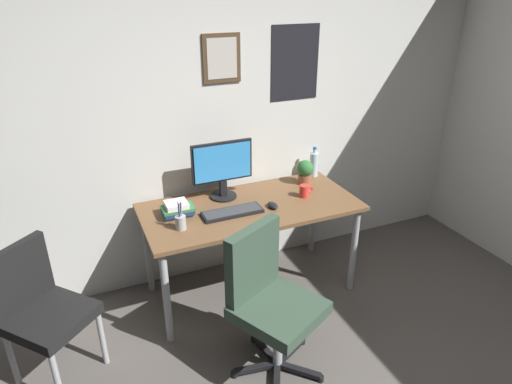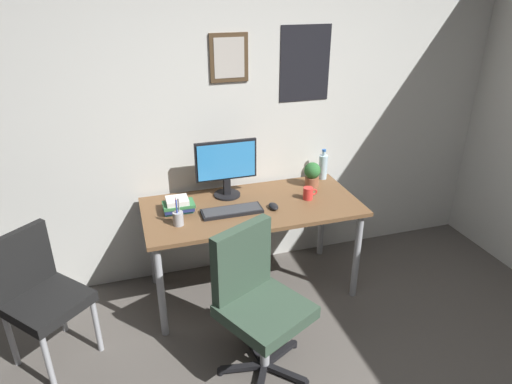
% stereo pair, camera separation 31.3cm
% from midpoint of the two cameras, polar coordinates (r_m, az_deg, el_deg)
% --- Properties ---
extents(wall_back, '(4.40, 0.10, 2.60)m').
position_cam_midpoint_polar(wall_back, '(3.50, 1.10, 9.85)').
color(wall_back, silver).
rests_on(wall_back, ground_plane).
extents(desk, '(1.57, 0.74, 0.74)m').
position_cam_midpoint_polar(desk, '(3.32, 2.19, -2.92)').
color(desk, brown).
rests_on(desk, ground_plane).
extents(office_chair, '(0.62, 0.62, 0.95)m').
position_cam_midpoint_polar(office_chair, '(2.75, 3.35, -13.11)').
color(office_chair, '#334738').
rests_on(office_chair, ground_plane).
extents(side_chair, '(0.59, 0.59, 0.88)m').
position_cam_midpoint_polar(side_chair, '(3.06, -23.14, -11.51)').
color(side_chair, black).
rests_on(side_chair, ground_plane).
extents(monitor, '(0.46, 0.20, 0.43)m').
position_cam_midpoint_polar(monitor, '(3.33, -1.10, 3.22)').
color(monitor, black).
rests_on(monitor, desk).
extents(keyboard, '(0.43, 0.15, 0.03)m').
position_cam_midpoint_polar(keyboard, '(3.17, -0.24, -2.48)').
color(keyboard, black).
rests_on(keyboard, desk).
extents(computer_mouse, '(0.06, 0.11, 0.04)m').
position_cam_midpoint_polar(computer_mouse, '(3.24, 5.00, -1.87)').
color(computer_mouse, black).
rests_on(computer_mouse, desk).
extents(water_bottle, '(0.07, 0.07, 0.25)m').
position_cam_midpoint_polar(water_bottle, '(3.75, 10.84, 3.15)').
color(water_bottle, silver).
rests_on(water_bottle, desk).
extents(coffee_mug_near, '(0.11, 0.07, 0.09)m').
position_cam_midpoint_polar(coffee_mug_near, '(3.40, 9.27, -0.22)').
color(coffee_mug_near, red).
rests_on(coffee_mug_near, desk).
extents(potted_plant, '(0.13, 0.13, 0.20)m').
position_cam_midpoint_polar(potted_plant, '(3.60, 9.59, 2.28)').
color(potted_plant, brown).
rests_on(potted_plant, desk).
extents(pen_cup, '(0.07, 0.07, 0.20)m').
position_cam_midpoint_polar(pen_cup, '(3.02, -6.90, -3.32)').
color(pen_cup, '#9EA0A5').
rests_on(pen_cup, desk).
extents(book_stack_left, '(0.22, 0.16, 0.10)m').
position_cam_midpoint_polar(book_stack_left, '(3.20, -7.07, -1.74)').
color(book_stack_left, '#26727A').
rests_on(book_stack_left, desk).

